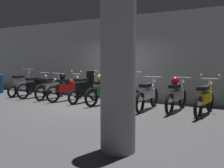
% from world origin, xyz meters
% --- Properties ---
extents(ground_plane, '(80.00, 80.00, 0.00)m').
position_xyz_m(ground_plane, '(0.00, 0.00, 0.00)').
color(ground_plane, '#4C4C4F').
extents(back_wall, '(16.00, 0.30, 3.34)m').
position_xyz_m(back_wall, '(0.00, 2.31, 1.67)').
color(back_wall, '#9EA0A3').
rests_on(back_wall, ground).
extents(motorbike_slot_0, '(0.58, 1.67, 1.18)m').
position_xyz_m(motorbike_slot_0, '(-3.90, 0.39, 0.52)').
color(motorbike_slot_0, black).
rests_on(motorbike_slot_0, ground).
extents(motorbike_slot_1, '(0.56, 1.95, 1.03)m').
position_xyz_m(motorbike_slot_1, '(-3.03, 0.41, 0.49)').
color(motorbike_slot_1, black).
rests_on(motorbike_slot_1, ground).
extents(motorbike_slot_2, '(0.56, 1.94, 1.03)m').
position_xyz_m(motorbike_slot_2, '(-2.17, 0.43, 0.49)').
color(motorbike_slot_2, black).
rests_on(motorbike_slot_2, ground).
extents(motorbike_slot_3, '(0.59, 1.95, 1.15)m').
position_xyz_m(motorbike_slot_3, '(-1.30, 0.38, 0.53)').
color(motorbike_slot_3, black).
rests_on(motorbike_slot_3, ground).
extents(motorbike_slot_4, '(0.56, 1.68, 1.18)m').
position_xyz_m(motorbike_slot_4, '(-0.43, 0.42, 0.52)').
color(motorbike_slot_4, black).
rests_on(motorbike_slot_4, ground).
extents(motorbike_slot_5, '(0.56, 1.95, 1.08)m').
position_xyz_m(motorbike_slot_5, '(0.43, 0.40, 0.53)').
color(motorbike_slot_5, black).
rests_on(motorbike_slot_5, ground).
extents(motorbike_slot_6, '(0.56, 1.68, 1.18)m').
position_xyz_m(motorbike_slot_6, '(1.30, 0.50, 0.52)').
color(motorbike_slot_6, black).
rests_on(motorbike_slot_6, ground).
extents(motorbike_slot_7, '(0.56, 1.95, 1.03)m').
position_xyz_m(motorbike_slot_7, '(2.16, 0.29, 0.49)').
color(motorbike_slot_7, black).
rests_on(motorbike_slot_7, ground).
extents(motorbike_slot_8, '(0.56, 1.95, 1.08)m').
position_xyz_m(motorbike_slot_8, '(3.03, 0.49, 0.53)').
color(motorbike_slot_8, black).
rests_on(motorbike_slot_8, ground).
extents(motorbike_slot_9, '(0.59, 1.95, 1.15)m').
position_xyz_m(motorbike_slot_9, '(3.89, 0.36, 0.49)').
color(motorbike_slot_9, black).
rests_on(motorbike_slot_9, ground).
extents(support_pillar, '(0.60, 0.60, 3.34)m').
position_xyz_m(support_pillar, '(3.36, -3.54, 1.67)').
color(support_pillar, gray).
rests_on(support_pillar, ground).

